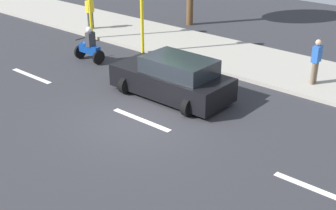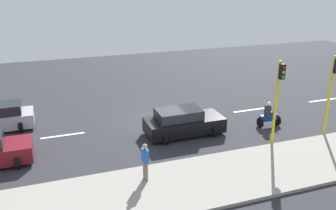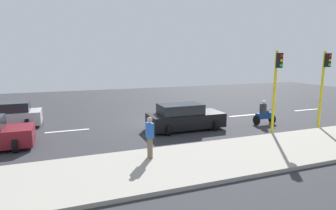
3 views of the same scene
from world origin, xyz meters
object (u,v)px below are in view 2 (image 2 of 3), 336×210
object	(u,v)px
pedestrian_by_tree	(145,161)
motorcycle	(269,116)
traffic_light_midblock	(332,85)
traffic_light_corner	(278,92)
car_black	(183,122)

from	to	relation	value
pedestrian_by_tree	motorcycle	bearing A→B (deg)	112.19
traffic_light_midblock	motorcycle	bearing A→B (deg)	-134.16
motorcycle	traffic_light_midblock	size ratio (longest dim) A/B	0.34
pedestrian_by_tree	traffic_light_corner	xyz separation A→B (m)	(-1.33, 7.38, 1.87)
car_black	traffic_light_midblock	world-z (taller)	traffic_light_midblock
motorcycle	pedestrian_by_tree	bearing A→B (deg)	-67.81
motorcycle	traffic_light_midblock	xyz separation A→B (m)	(2.16, 2.22, 2.29)
pedestrian_by_tree	traffic_light_midblock	bearing A→B (deg)	97.02
pedestrian_by_tree	car_black	bearing A→B (deg)	140.72
motorcycle	traffic_light_corner	distance (m)	3.36
car_black	motorcycle	size ratio (longest dim) A/B	2.85
traffic_light_corner	traffic_light_midblock	distance (m)	3.40
motorcycle	traffic_light_midblock	world-z (taller)	traffic_light_midblock
motorcycle	pedestrian_by_tree	distance (m)	9.24
traffic_light_corner	traffic_light_midblock	size ratio (longest dim) A/B	1.00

